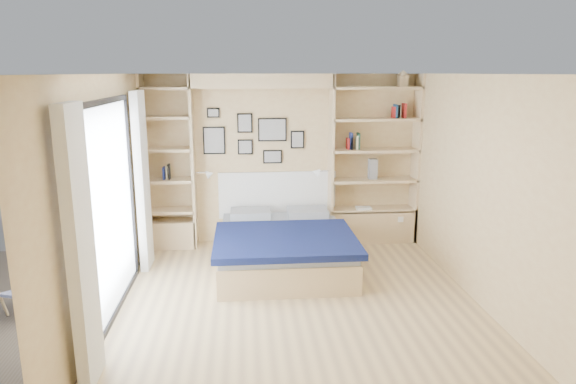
{
  "coord_description": "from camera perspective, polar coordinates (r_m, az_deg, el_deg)",
  "views": [
    {
      "loc": [
        -0.58,
        -5.28,
        2.51
      ],
      "look_at": [
        -0.04,
        0.9,
        1.07
      ],
      "focal_mm": 32.0,
      "sensor_mm": 36.0,
      "label": 1
    }
  ],
  "objects": [
    {
      "name": "shelf_decor",
      "position": [
        7.58,
        7.72,
        6.66
      ],
      "size": [
        3.55,
        0.23,
        2.03
      ],
      "color": "#A51E1E",
      "rests_on": "ground"
    },
    {
      "name": "deck_chair",
      "position": [
        6.24,
        -25.78,
        -8.73
      ],
      "size": [
        0.63,
        0.79,
        0.7
      ],
      "rotation": [
        0.0,
        0.0,
        -0.35
      ],
      "color": "tan",
      "rests_on": "ground"
    },
    {
      "name": "bed",
      "position": [
        6.83,
        -0.56,
        -5.99
      ],
      "size": [
        1.76,
        2.18,
        1.07
      ],
      "color": "tan",
      "rests_on": "ground"
    },
    {
      "name": "ground",
      "position": [
        5.87,
        1.15,
        -12.22
      ],
      "size": [
        4.5,
        4.5,
        0.0
      ],
      "primitive_type": "plane",
      "color": "#D4B57C",
      "rests_on": "ground"
    },
    {
      "name": "reading_lamps",
      "position": [
        7.42,
        -2.77,
        2.13
      ],
      "size": [
        1.92,
        0.12,
        0.15
      ],
      "color": "silver",
      "rests_on": "ground"
    },
    {
      "name": "room_shell",
      "position": [
        6.95,
        -3.32,
        1.18
      ],
      "size": [
        4.5,
        4.5,
        4.5
      ],
      "color": "#DCC188",
      "rests_on": "ground"
    },
    {
      "name": "photo_gallery",
      "position": [
        7.56,
        -4.04,
        6.19
      ],
      "size": [
        1.48,
        0.02,
        0.82
      ],
      "color": "black",
      "rests_on": "ground"
    }
  ]
}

